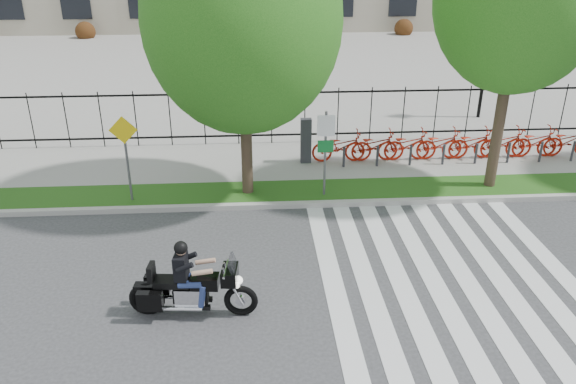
{
  "coord_description": "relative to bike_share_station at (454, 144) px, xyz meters",
  "views": [
    {
      "loc": [
        0.5,
        -10.19,
        7.02
      ],
      "look_at": [
        1.38,
        3.0,
        0.98
      ],
      "focal_mm": 35.0,
      "sensor_mm": 36.0,
      "label": 1
    }
  ],
  "objects": [
    {
      "name": "bike_share_station",
      "position": [
        0.0,
        0.0,
        0.0
      ],
      "size": [
        10.07,
        0.89,
        1.5
      ],
      "color": "#2D2D33",
      "rests_on": "sidewalk"
    },
    {
      "name": "street_tree_1",
      "position": [
        -6.92,
        -2.25,
        4.38
      ],
      "size": [
        5.27,
        5.27,
        7.94
      ],
      "color": "#37261E",
      "rests_on": "grass_verge"
    },
    {
      "name": "lamp_post_right",
      "position": [
        2.76,
        4.8,
        2.53
      ],
      "size": [
        1.06,
        0.7,
        4.25
      ],
      "color": "black",
      "rests_on": "ground"
    },
    {
      "name": "sign_pole_regulatory",
      "position": [
        -4.7,
        -2.62,
        1.06
      ],
      "size": [
        0.5,
        0.09,
        2.5
      ],
      "color": "#59595B",
      "rests_on": "grass_verge"
    },
    {
      "name": "motorcycle_rider",
      "position": [
        -8.04,
        -7.89,
        -0.0
      ],
      "size": [
        2.62,
        0.84,
        2.02
      ],
      "color": "black",
      "rests_on": "ground"
    },
    {
      "name": "sidewalk",
      "position": [
        -7.24,
        0.25,
        -0.6
      ],
      "size": [
        60.0,
        3.5,
        0.15
      ],
      "primitive_type": "cube",
      "color": "gray",
      "rests_on": "ground"
    },
    {
      "name": "ground",
      "position": [
        -7.24,
        -7.2,
        -0.68
      ],
      "size": [
        120.0,
        120.0,
        0.0
      ],
      "primitive_type": "plane",
      "color": "#343436",
      "rests_on": "ground"
    },
    {
      "name": "grass_verge",
      "position": [
        -7.24,
        -2.25,
        -0.6
      ],
      "size": [
        60.0,
        1.5,
        0.15
      ],
      "primitive_type": "cube",
      "color": "#245114",
      "rests_on": "ground"
    },
    {
      "name": "crosswalk_stripes",
      "position": [
        -2.42,
        -7.2,
        -0.67
      ],
      "size": [
        5.7,
        8.0,
        0.01
      ],
      "primitive_type": null,
      "color": "silver",
      "rests_on": "ground"
    },
    {
      "name": "sign_pole_warning",
      "position": [
        -10.24,
        -2.62,
        1.07
      ],
      "size": [
        0.78,
        0.09,
        2.49
      ],
      "color": "#59595B",
      "rests_on": "grass_verge"
    },
    {
      "name": "plaza",
      "position": [
        -7.24,
        17.8,
        -0.63
      ],
      "size": [
        80.0,
        34.0,
        0.1
      ],
      "primitive_type": "cube",
      "color": "gray",
      "rests_on": "ground"
    },
    {
      "name": "iron_fence",
      "position": [
        -7.24,
        2.0,
        0.47
      ],
      "size": [
        30.0,
        0.06,
        2.0
      ],
      "primitive_type": null,
      "color": "black",
      "rests_on": "sidewalk"
    },
    {
      "name": "curb",
      "position": [
        -7.24,
        -3.1,
        -0.6
      ],
      "size": [
        60.0,
        0.2,
        0.15
      ],
      "primitive_type": "cube",
      "color": "#AAA8A0",
      "rests_on": "ground"
    }
  ]
}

